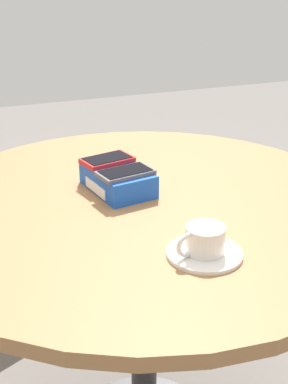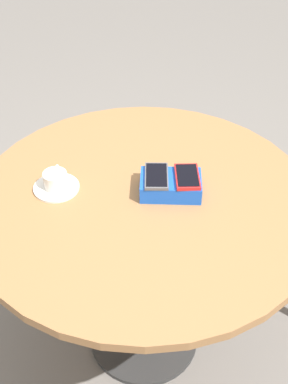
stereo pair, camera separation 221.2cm
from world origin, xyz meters
TOP-DOWN VIEW (x-y plane):
  - round_table at (0.00, 0.00)m, footprint 1.10×1.10m
  - phone_box at (-0.08, -0.04)m, footprint 0.21×0.15m
  - phone_red at (-0.13, -0.05)m, footprint 0.10×0.14m
  - phone_gray at (-0.03, -0.03)m, footprint 0.10×0.14m
  - saucer at (0.28, 0.01)m, footprint 0.15×0.15m
  - coffee_cup at (0.28, 0.01)m, footprint 0.08×0.10m

SIDE VIEW (x-z plane):
  - round_table at x=0.00m, z-range 0.27..1.03m
  - saucer at x=0.28m, z-range 0.76..0.77m
  - phone_box at x=-0.08m, z-range 0.76..0.81m
  - coffee_cup at x=0.28m, z-range 0.77..0.82m
  - phone_gray at x=-0.03m, z-range 0.81..0.82m
  - phone_red at x=-0.13m, z-range 0.81..0.83m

